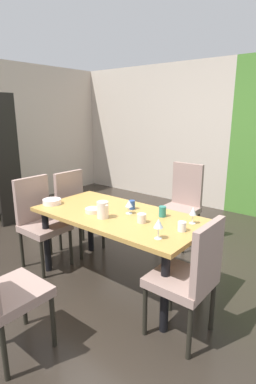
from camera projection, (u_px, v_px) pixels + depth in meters
The scene contains 18 objects.
ground_plane at pixel (105, 270), 3.33m from camera, with size 6.22×5.82×0.02m, color #2A241D.
back_panel_interior at pixel (149, 133), 6.01m from camera, with size 3.35×0.10×2.54m, color beige.
dining_table at pixel (119, 222), 2.93m from camera, with size 1.69×0.85×0.73m.
chair_head_near at pixel (0, 290), 2.02m from camera, with size 0.44×0.44×0.92m.
chair_left_near at pixel (40, 218), 3.31m from camera, with size 0.45×0.44×1.00m.
chair_head_far at pixel (182, 201), 3.88m from camera, with size 0.44×0.45×1.05m.
chair_right_near at pixel (191, 274), 2.19m from camera, with size 0.44×0.44×0.97m.
chair_left_far at pixel (76, 207), 3.71m from camera, with size 0.45×0.44×0.98m.
wine_glass_corner at pixel (158, 224), 2.30m from camera, with size 0.08×0.08×0.17m.
wine_glass_right at pixel (129, 204), 2.88m from camera, with size 0.07×0.07×0.13m.
wine_glass_rear at pixel (193, 212), 2.62m from camera, with size 0.06×0.06×0.15m.
serving_bowl_center at pixel (52, 202), 3.20m from camera, with size 0.19×0.19×0.05m, color white.
serving_bowl_west at pixel (93, 210), 2.94m from camera, with size 0.16×0.16×0.04m, color beige.
cup_front at pixel (132, 205), 3.03m from camera, with size 0.07×0.07×0.09m, color navy.
cup_near_window at pixel (182, 226), 2.48m from camera, with size 0.07×0.07×0.08m, color white.
cup_north at pixel (162, 212), 2.81m from camera, with size 0.07×0.07×0.10m, color #287467.
cup_near_shelf at pixel (142, 218), 2.66m from camera, with size 0.08×0.08×0.08m, color beige.
pitcher_east at pixel (103, 210), 2.77m from camera, with size 0.12×0.11×0.16m.
Camera 1 is at (2.08, -2.16, 1.70)m, focal length 28.00 mm.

